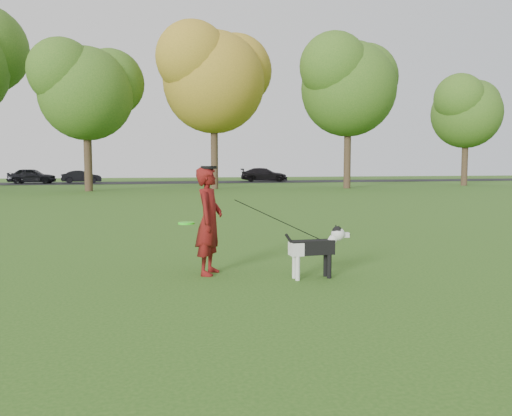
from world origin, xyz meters
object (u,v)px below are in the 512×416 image
object	(u,v)px
car_mid	(82,177)
car_left	(32,176)
man	(209,221)
car_right	(264,175)
dog	(317,246)

from	to	relation	value
car_mid	car_left	bearing A→B (deg)	87.85
man	car_right	distance (m)	41.48
man	car_right	bearing A→B (deg)	8.89
dog	car_left	size ratio (longest dim) A/B	0.25
man	car_left	xyz separation A→B (m)	(-8.66, 39.65, -0.09)
car_right	man	bearing A→B (deg)	174.65
man	car_left	distance (m)	40.58
car_mid	car_right	distance (m)	16.80
dog	car_mid	bearing A→B (deg)	98.46
man	dog	xyz separation A→B (m)	(1.40, -0.64, -0.32)
dog	car_right	size ratio (longest dim) A/B	0.21
car_left	car_mid	size ratio (longest dim) A/B	1.15
car_mid	car_right	xyz separation A→B (m)	(16.80, 0.00, 0.10)
dog	car_left	bearing A→B (deg)	104.02
car_mid	dog	bearing A→B (deg)	-173.68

